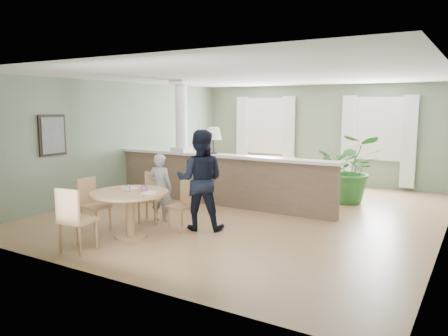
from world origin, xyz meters
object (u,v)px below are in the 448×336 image
Objects in this scene: houseplant at (351,169)px; man_person at (200,180)px; child_person at (160,188)px; chair_side at (92,202)px; dining_table at (131,201)px; sofa at (248,174)px; chair_near at (74,217)px; chair_far_man at (184,203)px; chair_far_boy at (152,195)px.

houseplant is 0.88× the size of man_person.
man_person reaches higher than child_person.
chair_side is 0.73× the size of child_person.
child_person is at bearing 102.42° from dining_table.
man_person is at bearing -55.29° from chair_side.
houseplant is 5.04m from dining_table.
houseplant reaches higher than sofa.
chair_near is at bearing 79.93° from child_person.
chair_near is at bearing -114.94° from houseplant.
chair_far_man is 0.87× the size of chair_near.
child_person reaches higher than sofa.
child_person is at bearing -27.37° from man_person.
dining_table is 0.99× the size of child_person.
houseplant is at bearing 36.77° from chair_far_boy.
chair_far_man is at bearing 8.15° from man_person.
chair_side is 0.53× the size of man_person.
houseplant is 1.20× the size of child_person.
chair_side is at bearing -113.97° from sofa.
chair_far_man is at bearing 60.87° from dining_table.
houseplant is 1.65× the size of chair_side.
man_person is (0.93, -0.06, 0.23)m from child_person.
houseplant reaches higher than dining_table.
chair_near is at bearing -146.51° from chair_side.
sofa is 3.50× the size of chair_far_man.
sofa is at bearing -96.70° from chair_near.
houseplant is 5.54m from chair_side.
chair_far_boy is 0.99× the size of chair_side.
dining_table is 0.72× the size of man_person.
man_person is (1.49, 1.08, 0.36)m from chair_side.
dining_table is 0.80m from chair_side.
child_person is at bearing -107.01° from sofa.
chair_side is (-0.57, -4.55, 0.08)m from sofa.
dining_table is (-2.36, -4.44, -0.16)m from houseplant.
chair_near is (0.05, -5.45, 0.10)m from sofa.
man_person is at bearing -115.63° from houseplant.
chair_side is 1.28m from child_person.
child_person is (-0.23, 1.03, 0.03)m from dining_table.
chair_far_man is 0.49m from man_person.
child_person reaches higher than dining_table.
chair_far_man is at bearing 151.44° from child_person.
child_person reaches higher than chair_far_boy.
chair_far_boy is 0.52× the size of man_person.
chair_far_boy is at bearing 22.81° from child_person.
dining_table is 1.29× the size of chair_near.
dining_table is at bearing -106.65° from chair_near.
chair_near reaches higher than dining_table.
chair_near is (0.18, -1.95, 0.03)m from chair_far_boy.
child_person is (0.56, 1.14, 0.12)m from chair_side.
houseplant is 1.57× the size of chair_near.
houseplant reaches higher than child_person.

